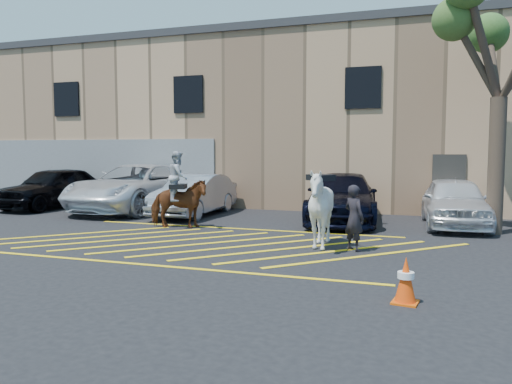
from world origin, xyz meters
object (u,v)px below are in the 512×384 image
(car_blue_suv, at_px, (342,198))
(car_white_suv, at_px, (454,202))
(car_white_pickup, at_px, (137,187))
(car_silver_sedan, at_px, (195,195))
(car_black_suv, at_px, (54,187))
(saddled_white, at_px, (320,208))
(handler, at_px, (354,218))
(mounted_bay, at_px, (178,197))
(traffic_cone, at_px, (406,280))
(tree, at_px, (501,27))

(car_blue_suv, xyz_separation_m, car_white_suv, (3.44, -0.02, -0.02))
(car_white_pickup, xyz_separation_m, car_silver_sedan, (2.76, -0.62, -0.16))
(car_black_suv, distance_m, car_white_suv, 15.16)
(saddled_white, bearing_deg, handler, -4.42)
(car_white_suv, bearing_deg, mounted_bay, -162.40)
(car_white_pickup, xyz_separation_m, saddled_white, (8.22, -5.11, 0.06))
(car_white_pickup, distance_m, car_blue_suv, 8.04)
(saddled_white, bearing_deg, car_black_suv, 158.05)
(saddled_white, height_order, traffic_cone, saddled_white)
(car_silver_sedan, relative_size, traffic_cone, 6.12)
(car_silver_sedan, bearing_deg, saddled_white, -39.26)
(mounted_bay, distance_m, saddled_white, 4.96)
(car_white_pickup, height_order, car_silver_sedan, car_white_pickup)
(car_white_pickup, relative_size, tree, 0.88)
(handler, xyz_separation_m, saddled_white, (-0.81, 0.06, 0.19))
(car_black_suv, relative_size, mounted_bay, 2.10)
(car_black_suv, bearing_deg, tree, 1.17)
(handler, distance_m, traffic_cone, 4.03)
(car_silver_sedan, xyz_separation_m, traffic_cone, (7.56, -8.34, -0.37))
(car_white_pickup, distance_m, car_white_suv, 11.47)
(car_blue_suv, bearing_deg, mounted_bay, -152.28)
(car_white_suv, distance_m, mounted_bay, 8.45)
(car_blue_suv, bearing_deg, saddled_white, -93.88)
(car_black_suv, xyz_separation_m, car_blue_suv, (11.72, -0.11, -0.05))
(car_black_suv, height_order, car_blue_suv, car_black_suv)
(car_blue_suv, xyz_separation_m, handler, (1.00, -4.76, -0.01))
(car_blue_suv, distance_m, handler, 4.86)
(car_black_suv, bearing_deg, traffic_cone, -26.23)
(mounted_bay, height_order, traffic_cone, mounted_bay)
(car_white_suv, bearing_deg, traffic_cone, -100.74)
(car_white_suv, xyz_separation_m, mounted_bay, (-7.90, -2.99, 0.17))
(car_white_pickup, xyz_separation_m, handler, (9.03, -5.17, -0.12))
(mounted_bay, bearing_deg, tree, 12.08)
(car_black_suv, distance_m, mounted_bay, 7.90)
(car_black_suv, height_order, car_white_suv, car_black_suv)
(car_black_suv, relative_size, traffic_cone, 6.69)
(traffic_cone, bearing_deg, car_black_suv, 148.29)
(car_blue_suv, xyz_separation_m, saddled_white, (0.19, -4.69, 0.18))
(handler, bearing_deg, traffic_cone, 146.93)
(traffic_cone, bearing_deg, handler, 108.79)
(car_black_suv, xyz_separation_m, car_white_pickup, (3.69, 0.31, 0.06))
(car_black_suv, distance_m, traffic_cone, 16.49)
(saddled_white, bearing_deg, car_silver_sedan, 140.61)
(car_black_suv, xyz_separation_m, saddled_white, (11.92, -4.80, 0.13))
(handler, xyz_separation_m, tree, (3.41, 3.65, 4.92))
(car_blue_suv, height_order, saddled_white, saddled_white)
(car_white_pickup, xyz_separation_m, mounted_bay, (3.56, -3.42, 0.04))
(car_silver_sedan, relative_size, saddled_white, 1.93)
(saddled_white, distance_m, tree, 7.28)
(mounted_bay, bearing_deg, car_white_pickup, 136.18)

